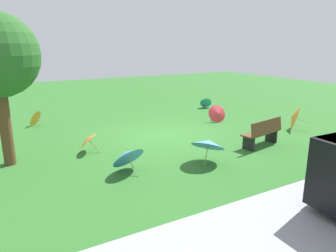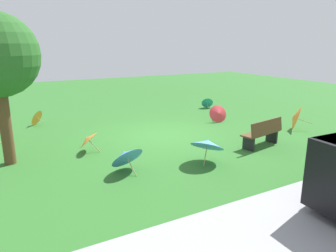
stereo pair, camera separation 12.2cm
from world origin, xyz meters
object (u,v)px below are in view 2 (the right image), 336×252
Objects in this scene: parasol_blue_1 at (208,143)px; parasol_orange_1 at (88,139)px; parasol_blue_0 at (126,155)px; parasol_teal_0 at (207,102)px; park_bench at (263,133)px; parasol_orange_0 at (295,118)px; parasol_orange_2 at (35,117)px; parasol_red_0 at (218,114)px.

parasol_orange_1 is at bearing -43.44° from parasol_blue_1.
parasol_blue_0 is 2.28m from parasol_blue_1.
parasol_blue_0 is at bearing 102.80° from parasol_orange_1.
parasol_blue_0 is 9.01m from parasol_teal_0.
parasol_orange_0 reaches higher than park_bench.
parasol_blue_1 is (2.42, 0.29, 0.10)m from park_bench.
parasol_orange_1 is 4.42m from parasol_orange_2.
parasol_teal_0 is at bearing -110.01° from park_bench.
parasol_red_0 is at bearing -131.57° from parasol_blue_1.
parasol_orange_2 is at bearing -61.79° from parasol_blue_1.
park_bench is 1.71× the size of parasol_orange_0.
parasol_blue_0 is 2.05m from parasol_orange_1.
park_bench is 5.56m from parasol_orange_1.
parasol_orange_1 is at bearing -23.76° from park_bench.
parasol_blue_1 is at bearing 13.65° from parasol_orange_0.
parasol_orange_0 is 0.95× the size of parasol_blue_0.
park_bench is at bearing 177.06° from parasol_blue_0.
parasol_teal_0 is 0.83× the size of parasol_red_0.
parasol_orange_2 is 1.06× the size of parasol_teal_0.
parasol_orange_2 is (1.45, -6.31, -0.12)m from parasol_blue_0.
parasol_blue_1 reaches higher than parasol_red_0.
parasol_blue_1 is at bearing 136.56° from parasol_orange_1.
parasol_blue_1 is (3.22, 3.63, 0.20)m from parasol_red_0.
parasol_orange_0 is at bearing 147.21° from parasol_orange_2.
parasol_orange_2 is (6.09, -6.55, -0.14)m from park_bench.
parasol_orange_0 is (-2.63, -0.94, 0.01)m from park_bench.
parasol_red_0 is at bearing -169.44° from parasol_orange_1.
parasol_blue_0 is at bearing 5.48° from parasol_orange_0.
parasol_orange_1 is at bearing 103.02° from parasol_orange_2.
parasol_blue_1 is (-2.22, 0.53, 0.12)m from parasol_blue_0.
parasol_red_0 is at bearing -150.29° from parasol_blue_0.
parasol_red_0 is at bearing -103.49° from park_bench.
parasol_orange_0 is at bearing 127.21° from parasol_red_0.
parasol_orange_1 is at bearing -77.20° from parasol_blue_0.
parasol_teal_0 is 0.54× the size of parasol_blue_1.
parasol_teal_0 is (-6.85, -5.85, -0.16)m from parasol_blue_0.
park_bench is 4.64m from parasol_blue_0.
parasol_orange_0 is 0.75× the size of parasol_blue_1.
park_bench is 1.95× the size of parasol_red_0.
parasol_blue_0 is 1.08× the size of parasol_orange_1.
parasol_red_0 is at bearing 62.73° from parasol_teal_0.
parasol_orange_2 is 8.32m from parasol_teal_0.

